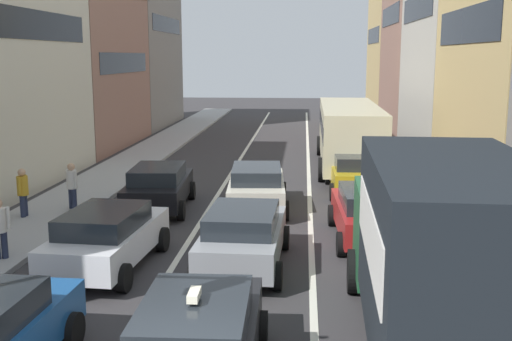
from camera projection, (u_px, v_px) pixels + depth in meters
sidewalk_left at (121, 170)px, 27.73m from camera, size 2.60×64.00×0.14m
lane_stripe_left at (232, 173)px, 27.37m from camera, size 0.16×60.00×0.01m
lane_stripe_right at (309, 174)px, 27.11m from camera, size 0.16×60.00×0.01m
building_row_left at (29, 45)px, 30.29m from camera, size 7.20×43.90×13.58m
building_row_right at (485, 36)px, 29.15m from camera, size 7.20×43.90×13.76m
removalist_box_truck at (439, 249)px, 10.13m from camera, size 2.90×7.77×3.58m
taxi_centre_lane_front at (197, 341)px, 9.45m from camera, size 2.14×4.34×1.66m
sedan_centre_lane_second at (243, 236)px, 14.99m from camera, size 2.16×4.35×1.49m
wagon_left_lane_second at (107, 237)px, 14.90m from camera, size 2.30×4.41×1.49m
hatchback_centre_lane_third at (257, 186)px, 20.67m from camera, size 2.28×4.40×1.49m
sedan_left_lane_third at (159, 186)px, 20.68m from camera, size 2.28×4.41×1.49m
sedan_right_lane_behind_truck at (370, 213)px, 17.17m from camera, size 2.19×4.36×1.49m
wagon_right_lane_far at (355, 172)px, 23.26m from camera, size 2.14×4.34×1.49m
bus_mid_queue_primary at (349, 130)px, 28.12m from camera, size 2.89×10.53×2.90m
pedestrian_mid_sidewalk at (23, 191)px, 19.23m from camera, size 0.34×0.54×1.66m
pedestrian_far_sidewalk at (72, 185)px, 20.19m from camera, size 0.46×0.36×1.66m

